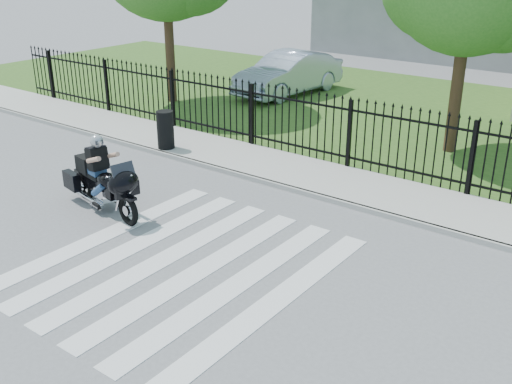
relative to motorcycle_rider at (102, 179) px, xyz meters
The scene contains 9 objects.
ground 3.16m from the motorcycle_rider, 14.57° to the right, with size 120.00×120.00×0.00m, color slate.
crosswalk 3.16m from the motorcycle_rider, 14.57° to the right, with size 5.00×5.50×0.01m, color silver, non-canonical shape.
sidewalk 5.21m from the motorcycle_rider, 54.74° to the left, with size 40.00×2.00×0.12m, color #ADAAA3.
curb 4.44m from the motorcycle_rider, 47.19° to the left, with size 40.00×0.12×0.12m, color #ADAAA3.
grass_strip 11.63m from the motorcycle_rider, 75.10° to the left, with size 40.00×12.00×0.02m, color #2F551D.
iron_fence 6.02m from the motorcycle_rider, 60.24° to the left, with size 26.00×0.04×1.80m.
motorcycle_rider is the anchor object (origin of this frame).
parked_car 11.48m from the motorcycle_rider, 104.08° to the left, with size 1.64×4.70×1.55m, color #98A5C0.
litter_bin 3.89m from the motorcycle_rider, 115.05° to the left, with size 0.46×0.46×1.03m, color black.
Camera 1 is at (6.62, -6.63, 5.25)m, focal length 42.00 mm.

